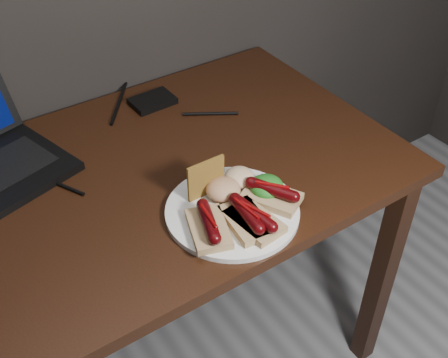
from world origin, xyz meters
name	(u,v)px	position (x,y,z in m)	size (l,w,h in m)	color
desk	(97,226)	(0.00, 1.38, 0.66)	(1.40, 0.70, 0.75)	black
hard_drive	(153,101)	(0.28, 1.62, 0.76)	(0.11, 0.08, 0.02)	black
desk_cables	(70,157)	(0.01, 1.53, 0.75)	(0.89, 0.43, 0.01)	black
plate	(232,211)	(0.22, 1.17, 0.76)	(0.27, 0.27, 0.01)	white
bread_sausage_left	(209,225)	(0.14, 1.14, 0.78)	(0.10, 0.13, 0.04)	tan
bread_sausage_center	(246,218)	(0.21, 1.12, 0.78)	(0.08, 0.12, 0.04)	tan
bread_sausage_right	(272,194)	(0.30, 1.15, 0.78)	(0.12, 0.13, 0.04)	tan
bread_sausage_extra	(254,218)	(0.23, 1.11, 0.78)	(0.08, 0.12, 0.04)	tan
crispbread	(206,178)	(0.20, 1.24, 0.80)	(0.09, 0.01, 0.09)	olive
salad_greens	(267,186)	(0.30, 1.17, 0.78)	(0.07, 0.07, 0.04)	#0F4E15
salsa_mound	(223,189)	(0.22, 1.21, 0.78)	(0.07, 0.07, 0.04)	maroon
coleslaw_mound	(239,177)	(0.27, 1.23, 0.78)	(0.06, 0.06, 0.04)	beige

